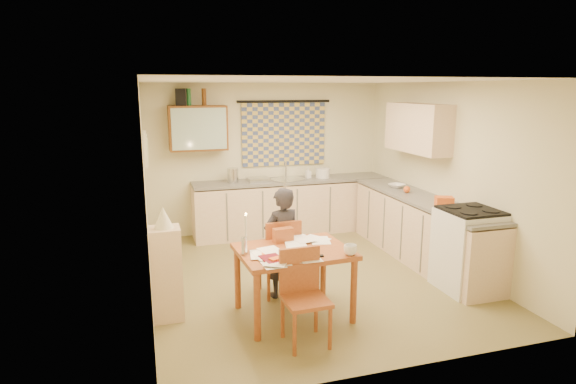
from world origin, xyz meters
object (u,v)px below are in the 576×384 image
object	(u,v)px
person	(282,243)
shelf_stand	(166,274)
stove	(468,250)
chair_far	(279,271)
counter_right	(420,230)
dining_table	(294,282)
counter_back	(292,206)

from	to	relation	value
person	shelf_stand	xyz separation A→B (m)	(-1.33, -0.21, -0.15)
stove	shelf_stand	bearing A→B (deg)	175.84
chair_far	shelf_stand	size ratio (longest dim) A/B	0.93
stove	shelf_stand	distance (m)	3.55
shelf_stand	person	bearing A→B (deg)	9.07
stove	chair_far	size ratio (longest dim) A/B	1.08
counter_right	chair_far	size ratio (longest dim) A/B	3.15
chair_far	shelf_stand	xyz separation A→B (m)	(-1.31, -0.27, 0.21)
shelf_stand	stove	bearing A→B (deg)	-4.16
stove	dining_table	xyz separation A→B (m)	(-2.24, -0.06, -0.12)
dining_table	shelf_stand	world-z (taller)	shelf_stand
counter_right	person	xyz separation A→B (m)	(-2.21, -0.58, 0.20)
counter_right	shelf_stand	bearing A→B (deg)	-167.33
counter_right	person	size ratio (longest dim) A/B	2.26
dining_table	chair_far	xyz separation A→B (m)	(0.00, 0.58, -0.09)
stove	dining_table	bearing A→B (deg)	-178.51
chair_far	counter_right	bearing A→B (deg)	-169.37
counter_right	chair_far	bearing A→B (deg)	-166.67
dining_table	counter_back	bearing A→B (deg)	69.74
counter_back	stove	world-z (taller)	stove
counter_back	person	bearing A→B (deg)	-109.73
counter_back	stove	distance (m)	3.19
counter_back	dining_table	bearing A→B (deg)	-106.84
counter_right	shelf_stand	world-z (taller)	shelf_stand
stove	dining_table	distance (m)	2.24
counter_right	dining_table	size ratio (longest dim) A/B	2.43
counter_back	counter_right	distance (m)	2.27
dining_table	chair_far	world-z (taller)	chair_far
dining_table	person	world-z (taller)	person
person	shelf_stand	size ratio (longest dim) A/B	1.30
shelf_stand	counter_back	bearing A→B (deg)	50.14
person	counter_right	bearing A→B (deg)	179.01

